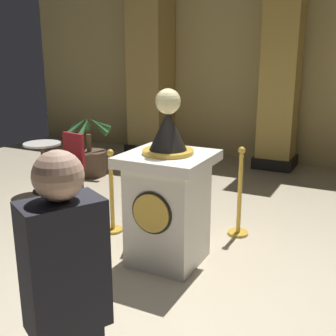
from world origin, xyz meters
TOP-DOWN VIEW (x-y plane):
  - ground_plane at (0.00, 0.00)m, footprint 11.78×11.78m
  - back_wall at (0.00, 5.01)m, footprint 11.78×0.16m
  - pedestal_clock at (-0.12, 0.29)m, footprint 0.82×0.82m
  - stanchion_near at (0.32, 1.24)m, footprint 0.24×0.24m
  - stanchion_far at (-1.04, 0.66)m, footprint 0.24×0.24m
  - velvet_rope at (-0.36, 0.95)m, footprint 1.01×1.00m
  - column_left at (-2.64, 4.51)m, footprint 0.89×0.89m
  - column_centre_rear at (0.00, 4.51)m, footprint 0.75×0.75m
  - potted_palm_left at (-2.77, 2.52)m, footprint 0.82×0.76m
  - bystander_guest at (0.46, -1.89)m, footprint 0.36×0.42m
  - cafe_table at (-2.80, 1.43)m, footprint 0.55×0.55m
  - cafe_chair_red at (-2.24, 1.35)m, footprint 0.46×0.46m

SIDE VIEW (x-z plane):
  - ground_plane at x=0.00m, z-range 0.00..0.00m
  - potted_palm_left at x=-2.77m, z-range -0.21..0.84m
  - stanchion_far at x=-1.04m, z-range -0.15..0.85m
  - stanchion_near at x=0.32m, z-range -0.16..0.90m
  - cafe_table at x=-2.80m, z-range 0.10..0.87m
  - cafe_chair_red at x=-2.24m, z-range 0.09..1.05m
  - pedestal_clock at x=-0.12m, z-range -0.19..1.56m
  - velvet_rope at x=-0.36m, z-range 0.68..0.90m
  - bystander_guest at x=0.46m, z-range 0.05..1.72m
  - column_left at x=-2.64m, z-range -0.01..3.38m
  - column_centre_rear at x=0.00m, z-range -0.01..3.38m
  - back_wall at x=0.00m, z-range 0.00..3.54m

